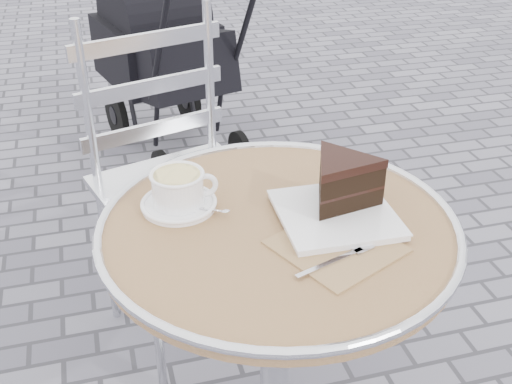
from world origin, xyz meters
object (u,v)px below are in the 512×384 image
object	(u,v)px
cafe_table	(277,289)
bistro_chair	(167,147)
cake_plate_set	(341,189)
baby_stroller	(166,62)
cappuccino_set	(179,192)

from	to	relation	value
cafe_table	bistro_chair	xyz separation A→B (m)	(-0.13, 0.64, 0.04)
cake_plate_set	baby_stroller	world-z (taller)	baby_stroller
bistro_chair	baby_stroller	bearing A→B (deg)	66.30
cappuccino_set	cake_plate_set	xyz separation A→B (m)	(0.31, -0.11, 0.02)
cappuccino_set	bistro_chair	size ratio (longest dim) A/B	0.17
cafe_table	cake_plate_set	world-z (taller)	cake_plate_set
cappuccino_set	baby_stroller	xyz separation A→B (m)	(0.21, 1.75, -0.33)
cafe_table	cappuccino_set	size ratio (longest dim) A/B	4.51
cappuccino_set	cake_plate_set	distance (m)	0.33
cappuccino_set	baby_stroller	bearing A→B (deg)	84.45
cake_plate_set	baby_stroller	size ratio (longest dim) A/B	0.36
cafe_table	bistro_chair	size ratio (longest dim) A/B	0.75
cafe_table	bistro_chair	world-z (taller)	bistro_chair
cafe_table	cappuccino_set	bearing A→B (deg)	146.82
cappuccino_set	baby_stroller	distance (m)	1.79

